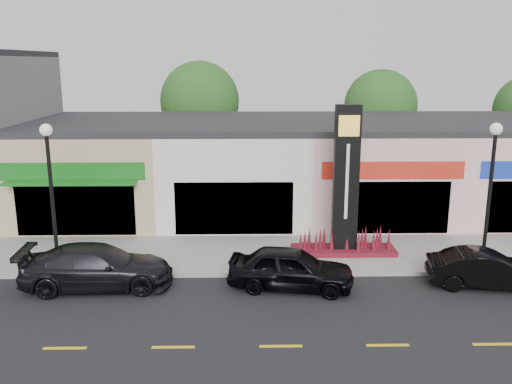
# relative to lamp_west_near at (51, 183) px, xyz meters

# --- Properties ---
(ground) EXTENTS (120.00, 120.00, 0.00)m
(ground) POSITION_rel_lamp_west_near_xyz_m (8.00, -2.50, -3.48)
(ground) COLOR black
(ground) RESTS_ON ground
(sidewalk) EXTENTS (52.00, 4.30, 0.15)m
(sidewalk) POSITION_rel_lamp_west_near_xyz_m (8.00, 1.85, -3.40)
(sidewalk) COLOR gray
(sidewalk) RESTS_ON ground
(curb) EXTENTS (52.00, 0.20, 0.15)m
(curb) POSITION_rel_lamp_west_near_xyz_m (8.00, -0.40, -3.40)
(curb) COLOR gray
(curb) RESTS_ON ground
(shop_beige) EXTENTS (7.00, 10.85, 4.80)m
(shop_beige) POSITION_rel_lamp_west_near_xyz_m (-0.50, 8.96, -1.08)
(shop_beige) COLOR tan
(shop_beige) RESTS_ON ground
(shop_cream) EXTENTS (7.00, 10.01, 4.80)m
(shop_cream) POSITION_rel_lamp_west_near_xyz_m (6.50, 8.97, -1.08)
(shop_cream) COLOR silver
(shop_cream) RESTS_ON ground
(shop_pink_w) EXTENTS (7.00, 10.01, 4.80)m
(shop_pink_w) POSITION_rel_lamp_west_near_xyz_m (13.50, 8.97, -1.08)
(shop_pink_w) COLOR #D2A9A0
(shop_pink_w) RESTS_ON ground
(shop_pink_e) EXTENTS (7.00, 10.01, 4.80)m
(shop_pink_e) POSITION_rel_lamp_west_near_xyz_m (20.50, 8.97, -1.08)
(shop_pink_e) COLOR #D2A9A0
(shop_pink_e) RESTS_ON ground
(tree_rear_west) EXTENTS (5.20, 5.20, 7.83)m
(tree_rear_west) POSITION_rel_lamp_west_near_xyz_m (4.00, 17.00, 1.74)
(tree_rear_west) COLOR #382619
(tree_rear_west) RESTS_ON ground
(tree_rear_mid) EXTENTS (4.80, 4.80, 7.29)m
(tree_rear_mid) POSITION_rel_lamp_west_near_xyz_m (16.00, 17.00, 1.41)
(tree_rear_mid) COLOR #382619
(tree_rear_mid) RESTS_ON ground
(lamp_west_near) EXTENTS (0.44, 0.44, 5.47)m
(lamp_west_near) POSITION_rel_lamp_west_near_xyz_m (0.00, 0.00, 0.00)
(lamp_west_near) COLOR black
(lamp_west_near) RESTS_ON sidewalk
(lamp_east_near) EXTENTS (0.44, 0.44, 5.47)m
(lamp_east_near) POSITION_rel_lamp_west_near_xyz_m (16.00, 0.00, 0.00)
(lamp_east_near) COLOR black
(lamp_east_near) RESTS_ON sidewalk
(pylon_sign) EXTENTS (4.20, 1.30, 6.00)m
(pylon_sign) POSITION_rel_lamp_west_near_xyz_m (11.00, 1.70, -1.20)
(pylon_sign) COLOR #520E15
(pylon_sign) RESTS_ON sidewalk
(car_dark_sedan) EXTENTS (2.39, 5.32, 1.52)m
(car_dark_sedan) POSITION_rel_lamp_west_near_xyz_m (1.82, -1.28, -2.72)
(car_dark_sedan) COLOR black
(car_dark_sedan) RESTS_ON ground
(car_black_sedan) EXTENTS (2.45, 4.58, 1.48)m
(car_black_sedan) POSITION_rel_lamp_west_near_xyz_m (8.60, -1.49, -2.74)
(car_black_sedan) COLOR black
(car_black_sedan) RESTS_ON ground
(car_black_conv) EXTENTS (2.01, 4.15, 1.31)m
(car_black_conv) POSITION_rel_lamp_west_near_xyz_m (15.46, -1.52, -2.82)
(car_black_conv) COLOR black
(car_black_conv) RESTS_ON ground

